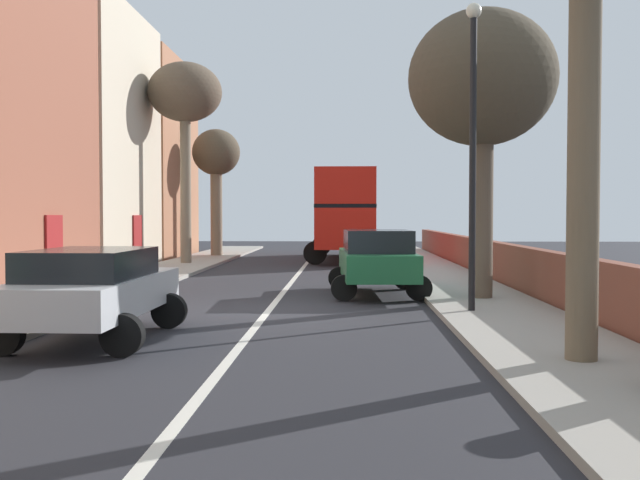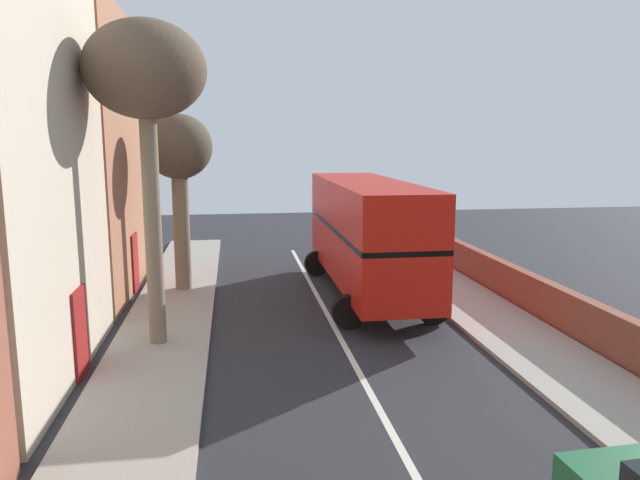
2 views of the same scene
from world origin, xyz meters
name	(u,v)px [view 2 (image 2 of 2)]	position (x,y,z in m)	size (l,w,h in m)	color
double_decker_bus	(367,230)	(1.70, 17.99, 2.35)	(3.59, 10.10, 4.06)	red
street_tree_left_0	(146,78)	(-4.96, 13.81, 7.00)	(3.05, 3.05, 8.31)	#7A6B56
street_tree_left_6	(179,155)	(-4.72, 19.58, 4.92)	(2.36, 2.36, 6.25)	#7A6B56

